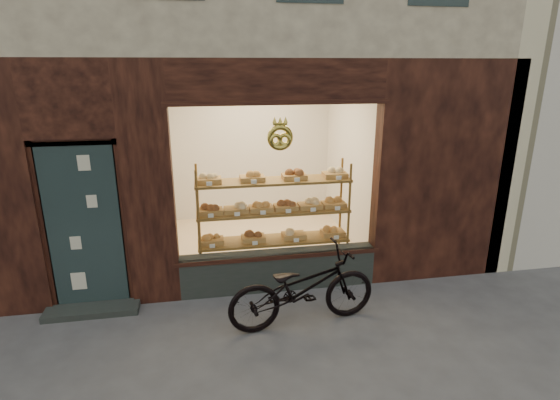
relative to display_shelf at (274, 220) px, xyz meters
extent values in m
plane|color=#3F3F3F|center=(-0.45, -2.55, -0.87)|extent=(90.00, 90.00, 0.00)
cube|color=#202923|center=(0.00, -0.42, -0.60)|extent=(2.70, 0.25, 0.55)
cube|color=#223131|center=(-2.45, -0.49, 0.23)|extent=(0.90, 0.04, 2.15)
cube|color=#202923|center=(-2.45, -0.65, -0.83)|extent=(1.15, 0.35, 0.08)
torus|color=gold|center=(0.00, -0.53, 1.28)|extent=(0.33, 0.07, 0.33)
cube|color=brown|center=(0.00, 0.00, -0.82)|extent=(2.20, 0.45, 0.04)
cube|color=brown|center=(0.00, 0.00, -0.32)|extent=(2.20, 0.45, 0.03)
cube|color=brown|center=(0.00, 0.00, 0.13)|extent=(2.20, 0.45, 0.04)
cube|color=brown|center=(0.00, 0.00, 0.58)|extent=(2.20, 0.45, 0.04)
cylinder|color=brown|center=(-1.07, -0.19, -0.02)|extent=(0.04, 0.04, 1.70)
cylinder|color=brown|center=(1.07, -0.19, -0.02)|extent=(0.04, 0.04, 1.70)
cylinder|color=brown|center=(-1.07, 0.20, -0.02)|extent=(0.04, 0.04, 1.70)
cylinder|color=brown|center=(1.07, 0.20, -0.02)|extent=(0.04, 0.04, 1.70)
cube|color=#A67B3A|center=(-0.90, 0.00, -0.27)|extent=(0.34, 0.24, 0.07)
sphere|color=#CD7836|center=(-0.90, 0.00, -0.18)|extent=(0.11, 0.11, 0.11)
cube|color=white|center=(-0.90, -0.18, -0.27)|extent=(0.07, 0.01, 0.05)
cube|color=#A67B3A|center=(-0.30, 0.00, -0.27)|extent=(0.34, 0.24, 0.07)
sphere|color=brown|center=(-0.30, 0.00, -0.18)|extent=(0.11, 0.11, 0.11)
cube|color=white|center=(-0.30, -0.18, -0.27)|extent=(0.08, 0.01, 0.05)
cube|color=#A67B3A|center=(0.30, 0.00, -0.27)|extent=(0.34, 0.24, 0.07)
sphere|color=#E0C078|center=(0.30, 0.00, -0.18)|extent=(0.11, 0.11, 0.11)
cube|color=white|center=(0.30, -0.18, -0.27)|extent=(0.07, 0.01, 0.05)
cube|color=#A67B3A|center=(0.90, 0.00, -0.27)|extent=(0.34, 0.24, 0.07)
sphere|color=#CD7836|center=(0.90, 0.00, -0.18)|extent=(0.11, 0.11, 0.11)
cube|color=white|center=(0.90, -0.18, -0.27)|extent=(0.08, 0.01, 0.05)
cube|color=#A67B3A|center=(-0.90, 0.00, 0.18)|extent=(0.34, 0.24, 0.07)
sphere|color=brown|center=(-0.90, 0.00, 0.27)|extent=(0.11, 0.11, 0.11)
cube|color=white|center=(-0.90, -0.18, 0.18)|extent=(0.07, 0.01, 0.06)
cube|color=#A67B3A|center=(-0.54, 0.00, 0.18)|extent=(0.34, 0.24, 0.07)
sphere|color=#E0C078|center=(-0.54, 0.00, 0.27)|extent=(0.11, 0.11, 0.11)
cube|color=white|center=(-0.54, -0.18, 0.18)|extent=(0.08, 0.01, 0.06)
cube|color=#A67B3A|center=(-0.18, 0.00, 0.18)|extent=(0.34, 0.24, 0.07)
sphere|color=#CD7836|center=(-0.18, 0.00, 0.27)|extent=(0.11, 0.11, 0.11)
cube|color=white|center=(-0.18, -0.18, 0.18)|extent=(0.07, 0.01, 0.06)
cube|color=#A67B3A|center=(0.18, 0.00, 0.18)|extent=(0.34, 0.24, 0.07)
sphere|color=brown|center=(0.18, 0.00, 0.27)|extent=(0.11, 0.11, 0.11)
cube|color=white|center=(0.18, -0.18, 0.18)|extent=(0.07, 0.01, 0.06)
cube|color=#A67B3A|center=(0.54, 0.00, 0.18)|extent=(0.34, 0.24, 0.07)
sphere|color=#E0C078|center=(0.54, 0.00, 0.27)|extent=(0.11, 0.11, 0.11)
cube|color=white|center=(0.54, -0.18, 0.18)|extent=(0.08, 0.01, 0.06)
cube|color=#A67B3A|center=(0.90, 0.00, 0.18)|extent=(0.34, 0.24, 0.07)
sphere|color=#CD7836|center=(0.90, 0.00, 0.27)|extent=(0.11, 0.11, 0.11)
cube|color=white|center=(0.90, -0.18, 0.18)|extent=(0.08, 0.01, 0.06)
cube|color=#A67B3A|center=(-0.90, 0.00, 0.63)|extent=(0.34, 0.24, 0.07)
sphere|color=#E0C078|center=(-0.90, 0.00, 0.72)|extent=(0.11, 0.11, 0.11)
cube|color=white|center=(-0.90, -0.18, 0.63)|extent=(0.07, 0.01, 0.06)
cube|color=#A67B3A|center=(-0.30, 0.00, 0.63)|extent=(0.34, 0.24, 0.07)
sphere|color=#CD7836|center=(-0.30, 0.00, 0.72)|extent=(0.11, 0.11, 0.11)
cube|color=white|center=(-0.30, -0.18, 0.63)|extent=(0.08, 0.01, 0.06)
cube|color=#A67B3A|center=(0.30, 0.00, 0.63)|extent=(0.34, 0.24, 0.07)
sphere|color=brown|center=(0.30, 0.00, 0.72)|extent=(0.11, 0.11, 0.11)
cube|color=white|center=(0.30, -0.18, 0.63)|extent=(0.07, 0.01, 0.06)
cube|color=#A67B3A|center=(0.90, 0.00, 0.63)|extent=(0.34, 0.24, 0.07)
sphere|color=#E0C078|center=(0.90, 0.00, 0.72)|extent=(0.11, 0.11, 0.11)
cube|color=white|center=(0.90, -0.18, 0.63)|extent=(0.08, 0.01, 0.06)
imported|color=black|center=(0.13, -1.35, -0.39)|extent=(1.89, 0.86, 0.96)
camera|label=1|loc=(-0.96, -5.88, 2.15)|focal=28.00mm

